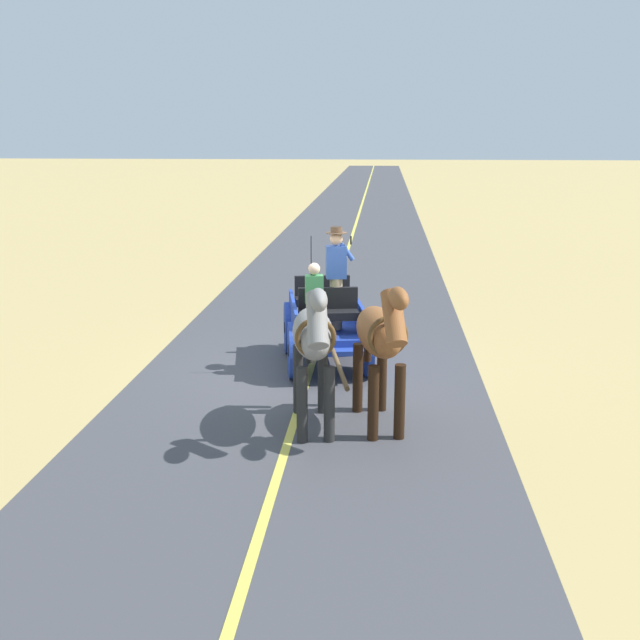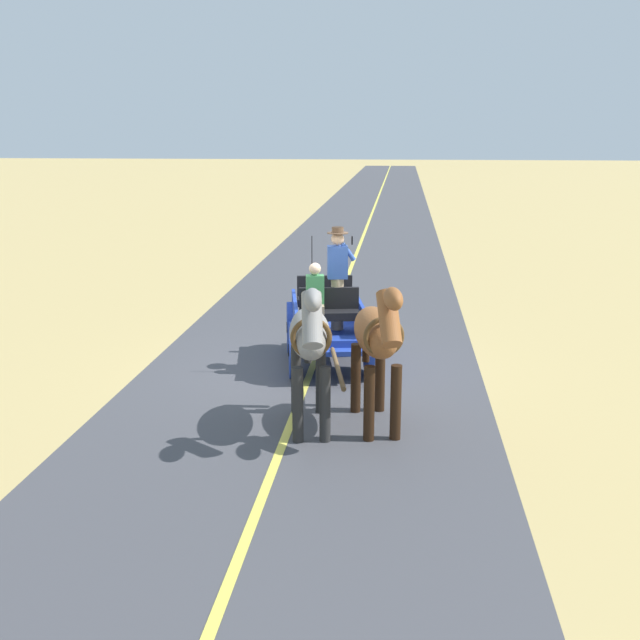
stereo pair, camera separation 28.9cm
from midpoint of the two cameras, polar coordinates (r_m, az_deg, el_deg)
The scene contains 6 objects.
ground_plane at distance 13.37m, azimuth -1.35°, elevation -3.80°, with size 200.00×200.00×0.00m, color tan.
road_surface at distance 13.37m, azimuth -1.35°, elevation -3.78°, with size 5.87×160.00×0.01m, color #424247.
road_centre_stripe at distance 13.36m, azimuth -1.35°, elevation -3.76°, with size 0.12×160.00×0.00m, color #DBCC4C.
horse_drawn_carriage at distance 13.49m, azimuth -0.15°, elevation -0.03°, with size 1.80×4.51×2.50m.
horse_near_side at distance 10.50m, azimuth 3.76°, elevation -1.27°, with size 0.90×2.15×2.21m.
horse_off_side at distance 10.40m, azimuth -1.29°, elevation -1.39°, with size 0.80×2.15×2.21m.
Camera 1 is at (-1.22, 12.67, 4.08)m, focal length 42.84 mm.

